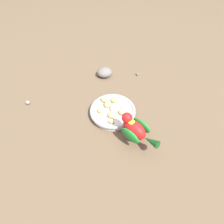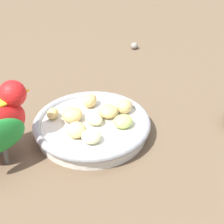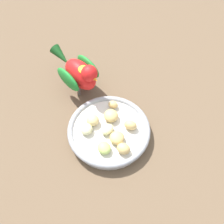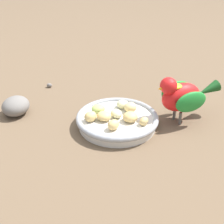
# 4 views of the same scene
# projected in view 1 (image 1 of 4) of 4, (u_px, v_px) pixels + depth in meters

# --- Properties ---
(ground_plane) EXTENTS (4.00, 4.00, 0.00)m
(ground_plane) POSITION_uv_depth(u_px,v_px,m) (120.00, 115.00, 0.94)
(ground_plane) COLOR brown
(feeding_bowl) EXTENTS (0.21, 0.21, 0.03)m
(feeding_bowl) POSITION_uv_depth(u_px,v_px,m) (113.00, 112.00, 0.93)
(feeding_bowl) COLOR beige
(feeding_bowl) RESTS_ON ground_plane
(apple_piece_0) EXTENTS (0.04, 0.04, 0.02)m
(apple_piece_0) POSITION_uv_depth(u_px,v_px,m) (113.00, 108.00, 0.92)
(apple_piece_0) COLOR beige
(apple_piece_0) RESTS_ON feeding_bowl
(apple_piece_1) EXTENTS (0.04, 0.04, 0.03)m
(apple_piece_1) POSITION_uv_depth(u_px,v_px,m) (101.00, 110.00, 0.91)
(apple_piece_1) COLOR tan
(apple_piece_1) RESTS_ON feeding_bowl
(apple_piece_2) EXTENTS (0.04, 0.04, 0.02)m
(apple_piece_2) POSITION_uv_depth(u_px,v_px,m) (124.00, 107.00, 0.93)
(apple_piece_2) COLOR beige
(apple_piece_2) RESTS_ON feeding_bowl
(apple_piece_3) EXTENTS (0.04, 0.04, 0.03)m
(apple_piece_3) POSITION_uv_depth(u_px,v_px,m) (104.00, 100.00, 0.95)
(apple_piece_3) COLOR tan
(apple_piece_3) RESTS_ON feeding_bowl
(apple_piece_4) EXTENTS (0.03, 0.03, 0.02)m
(apple_piece_4) POSITION_uv_depth(u_px,v_px,m) (111.00, 122.00, 0.87)
(apple_piece_4) COLOR tan
(apple_piece_4) RESTS_ON feeding_bowl
(apple_piece_5) EXTENTS (0.05, 0.05, 0.02)m
(apple_piece_5) POSITION_uv_depth(u_px,v_px,m) (108.00, 104.00, 0.94)
(apple_piece_5) COLOR tan
(apple_piece_5) RESTS_ON feeding_bowl
(apple_piece_6) EXTENTS (0.05, 0.05, 0.03)m
(apple_piece_6) POSITION_uv_depth(u_px,v_px,m) (111.00, 114.00, 0.90)
(apple_piece_6) COLOR tan
(apple_piece_6) RESTS_ON feeding_bowl
(apple_piece_7) EXTENTS (0.03, 0.04, 0.02)m
(apple_piece_7) POSITION_uv_depth(u_px,v_px,m) (114.00, 100.00, 0.96)
(apple_piece_7) COLOR #B2CC66
(apple_piece_7) RESTS_ON feeding_bowl
(apple_piece_8) EXTENTS (0.03, 0.03, 0.03)m
(apple_piece_8) POSITION_uv_depth(u_px,v_px,m) (123.00, 112.00, 0.90)
(apple_piece_8) COLOR #E5C67F
(apple_piece_8) RESTS_ON feeding_bowl
(parrot) EXTENTS (0.10, 0.19, 0.13)m
(parrot) POSITION_uv_depth(u_px,v_px,m) (135.00, 129.00, 0.79)
(parrot) COLOR #59544C
(parrot) RESTS_ON ground_plane
(rock_large) EXTENTS (0.11, 0.10, 0.05)m
(rock_large) POSITION_uv_depth(u_px,v_px,m) (105.00, 72.00, 1.11)
(rock_large) COLOR slate
(rock_large) RESTS_ON ground_plane
(pebble_0) EXTENTS (0.02, 0.02, 0.01)m
(pebble_0) POSITION_uv_depth(u_px,v_px,m) (137.00, 74.00, 1.13)
(pebble_0) COLOR slate
(pebble_0) RESTS_ON ground_plane
(pebble_1) EXTENTS (0.03, 0.03, 0.02)m
(pebble_1) POSITION_uv_depth(u_px,v_px,m) (28.00, 102.00, 0.98)
(pebble_1) COLOR gray
(pebble_1) RESTS_ON ground_plane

